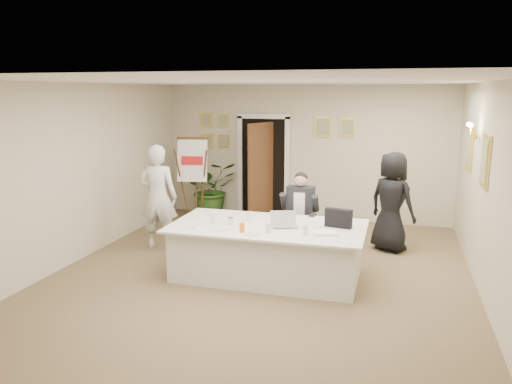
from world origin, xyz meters
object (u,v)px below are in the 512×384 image
Objects in this scene: standing_woman at (392,202)px; seated_man at (300,214)px; standing_man at (158,197)px; laptop at (285,217)px; flip_chart at (194,184)px; steel_jug at (231,221)px; conference_table at (267,251)px; paper_stack at (326,233)px; laptop_bag at (338,218)px; oj_glass at (242,228)px; potted_palm at (212,188)px.

seated_man is at bearing 59.13° from standing_woman.
laptop is at bearing 153.33° from standing_man.
flip_chart is 3.54m from laptop.
seated_man reaches higher than steel_jug.
conference_table is 8.30× the size of paper_stack.
laptop_bag is (0.99, 0.17, 0.52)m from conference_table.
paper_stack is 1.13m from oj_glass.
standing_man is 1.53× the size of potted_palm.
flip_chart reaches higher than standing_woman.
oj_glass is at bearing -155.22° from laptop.
standing_woman reaches higher than seated_man.
flip_chart reaches higher than potted_palm.
steel_jug is (-1.38, 0.08, 0.04)m from paper_stack.
conference_table is 0.68m from oj_glass.
standing_woman is at bearing -174.03° from standing_man.
standing_man is (0.08, -1.75, 0.10)m from flip_chart.
standing_woman reaches higher than laptop.
seated_man is 2.42m from standing_man.
flip_chart is at bearing 122.33° from steel_jug.
potted_palm is 3.76m from steel_jug.
paper_stack reaches higher than conference_table.
potted_palm is at bearing 116.64° from oj_glass.
seated_man is 1.60m from standing_woman.
laptop_bag is at bearing -44.63° from seated_man.
conference_table is 7.48× the size of laptop.
steel_jug is at bearing -57.67° from flip_chart.
conference_table is at bearing 14.87° from steel_jug.
seated_man is (0.27, 1.07, 0.31)m from conference_table.
standing_man is 4.74× the size of laptop_bag.
laptop_bag is (3.20, -2.38, 0.11)m from flip_chart.
potted_palm is 4.16m from oj_glass.
standing_man is 3.18m from laptop_bag.
standing_man is at bearing 161.21° from paper_stack.
laptop is at bearing -84.25° from seated_man.
laptop is (-1.44, -1.77, 0.07)m from standing_woman.
steel_jug is (1.59, -3.40, 0.24)m from potted_palm.
oj_glass is 0.41m from steel_jug.
laptop reaches higher than oj_glass.
flip_chart reaches higher than laptop.
laptop_bag is 2.93× the size of oj_glass.
laptop_bag is at bearing -45.00° from potted_palm.
laptop is 1.11× the size of paper_stack.
flip_chart reaches higher than laptop_bag.
flip_chart is at bearing 155.64° from seated_man.
standing_woman reaches higher than oj_glass.
flip_chart is 0.96× the size of standing_man.
standing_man is 1.87m from steel_jug.
flip_chart reaches higher than conference_table.
potted_palm is 3.10× the size of laptop_bag.
potted_palm is 3.53× the size of paper_stack.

